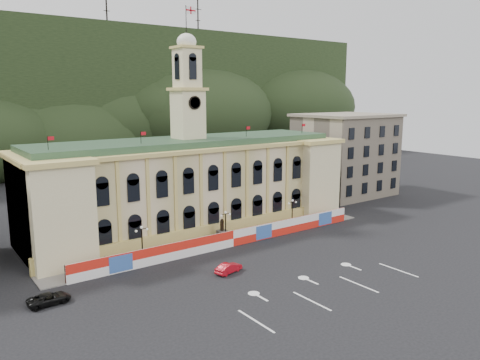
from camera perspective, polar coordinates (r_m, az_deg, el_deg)
ground at (r=61.52m, az=7.42°, el=-11.60°), size 260.00×260.00×0.00m
lane_markings at (r=58.30m, az=10.89°, el=-12.98°), size 26.00×10.00×0.02m
hill_ridge at (r=167.85m, az=-22.74°, el=8.42°), size 230.00×80.00×64.00m
city_hall at (r=80.73m, az=-6.06°, el=-0.44°), size 56.20×17.60×37.10m
side_building_right at (r=110.44m, az=12.70°, el=3.06°), size 21.00×17.00×18.60m
hoarding_fence at (r=72.09m, az=-0.85°, el=-7.12°), size 50.00×0.44×2.50m
pavement at (r=74.52m, az=-2.09°, el=-7.48°), size 56.00×5.50×0.16m
statue at (r=74.39m, az=-2.20°, el=-6.62°), size 1.40×1.40×3.72m
lamp_left at (r=66.51m, az=-11.86°, el=-7.22°), size 1.96×0.44×5.15m
lamp_center at (r=73.06m, az=-1.77°, el=-5.39°), size 1.96×0.44×5.15m
lamp_right at (r=81.51m, az=6.39°, el=-3.78°), size 1.96×0.44×5.15m
red_sedan at (r=62.02m, az=-1.39°, el=-10.67°), size 3.25×4.65×1.32m
black_suv at (r=57.47m, az=-22.23°, el=-13.25°), size 2.56×4.83×1.29m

